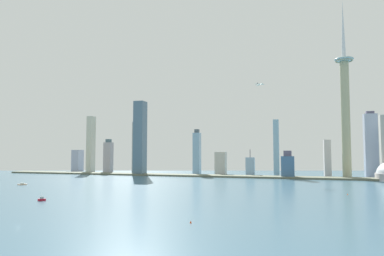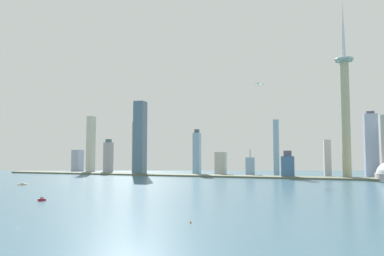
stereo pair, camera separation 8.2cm
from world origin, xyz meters
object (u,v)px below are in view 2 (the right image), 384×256
object	(u,v)px
skyscraper_2	(136,147)
boat_2	(22,184)
skyscraper_0	(371,145)
channel_buoy_1	(191,222)
skyscraper_3	(276,148)
skyscraper_12	(221,163)
boat_1	(42,199)
skyscraper_8	(78,161)
skyscraper_1	(140,138)
skyscraper_7	(250,166)
skyscraper_6	(197,153)
airplane	(260,84)
skyscraper_11	(327,158)
channel_buoy_0	(348,194)
skyscraper_4	(288,166)
observation_tower	(345,100)
skyscraper_5	(91,144)
skyscraper_10	(108,157)

from	to	relation	value
skyscraper_2	boat_2	bearing A→B (deg)	-93.51
skyscraper_0	channel_buoy_1	distance (m)	621.05
skyscraper_3	skyscraper_12	distance (m)	135.92
skyscraper_3	boat_1	distance (m)	536.78
skyscraper_8	boat_1	xyz separation A→B (m)	(309.76, -512.60, -27.60)
skyscraper_1	skyscraper_7	size ratio (longest dim) A/B	2.90
skyscraper_0	skyscraper_7	world-z (taller)	skyscraper_0
skyscraper_6	channel_buoy_1	size ratio (longest dim) A/B	54.37
skyscraper_6	airplane	size ratio (longest dim) A/B	4.96
skyscraper_11	boat_1	xyz separation A→B (m)	(-338.56, -498.79, -38.49)
skyscraper_12	airplane	bearing A→B (deg)	-25.61
airplane	channel_buoy_0	bearing A→B (deg)	-8.28
skyscraper_7	channel_buoy_0	bearing A→B (deg)	-63.20
skyscraper_0	skyscraper_4	world-z (taller)	skyscraper_0
skyscraper_6	skyscraper_12	world-z (taller)	skyscraper_6
channel_buoy_1	skyscraper_7	bearing A→B (deg)	92.43
skyscraper_3	skyscraper_6	world-z (taller)	skyscraper_3
skyscraper_12	boat_1	size ratio (longest dim) A/B	6.24
skyscraper_7	skyscraper_8	bearing A→B (deg)	176.08
skyscraper_1	skyscraper_4	bearing A→B (deg)	-0.15
skyscraper_1	skyscraper_3	xyz separation A→B (m)	(308.04, 59.81, -23.07)
skyscraper_0	channel_buoy_0	xyz separation A→B (m)	(-92.81, -347.12, -68.21)
skyscraper_4	observation_tower	bearing A→B (deg)	16.90
observation_tower	skyscraper_5	world-z (taller)	observation_tower
airplane	skyscraper_6	bearing A→B (deg)	-137.31
observation_tower	skyscraper_3	world-z (taller)	observation_tower
skyscraper_8	boat_2	size ratio (longest dim) A/B	4.11
skyscraper_10	boat_2	world-z (taller)	skyscraper_10
channel_buoy_1	skyscraper_5	bearing A→B (deg)	128.78
skyscraper_2	skyscraper_12	world-z (taller)	skyscraper_2
skyscraper_1	skyscraper_6	bearing A→B (deg)	27.15
skyscraper_1	skyscraper_10	world-z (taller)	skyscraper_1
skyscraper_3	channel_buoy_1	distance (m)	554.30
skyscraper_2	skyscraper_7	bearing A→B (deg)	-7.49
channel_buoy_1	channel_buoy_0	bearing A→B (deg)	58.03
skyscraper_4	boat_1	xyz separation A→B (m)	(-255.68, -420.39, -23.12)
observation_tower	skyscraper_4	size ratio (longest dim) A/B	6.69
skyscraper_4	channel_buoy_0	size ratio (longest dim) A/B	34.61
skyscraper_8	skyscraper_10	size ratio (longest dim) A/B	0.68
skyscraper_11	skyscraper_1	bearing A→B (deg)	-169.46
skyscraper_5	channel_buoy_1	distance (m)	716.56
skyscraper_0	skyscraper_10	size ratio (longest dim) A/B	1.64
skyscraper_3	skyscraper_5	world-z (taller)	skyscraper_5
skyscraper_2	skyscraper_11	bearing A→B (deg)	-2.55
skyscraper_2	skyscraper_11	size ratio (longest dim) A/B	1.72
skyscraper_1	channel_buoy_0	world-z (taller)	skyscraper_1
skyscraper_5	airplane	world-z (taller)	airplane
skyscraper_8	skyscraper_11	xyz separation A→B (m)	(648.32, -13.82, 10.89)
airplane	skyscraper_2	bearing A→B (deg)	-136.14
skyscraper_0	channel_buoy_0	world-z (taller)	skyscraper_0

